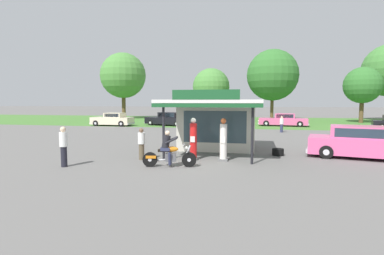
% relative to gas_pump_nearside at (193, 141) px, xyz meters
% --- Properties ---
extents(ground_plane, '(300.00, 300.00, 0.00)m').
position_rel_gas_pump_nearside_xyz_m(ground_plane, '(0.19, -0.77, -0.94)').
color(ground_plane, slate).
extents(grass_verge_strip, '(120.00, 24.00, 0.01)m').
position_rel_gas_pump_nearside_xyz_m(grass_verge_strip, '(0.19, 29.23, -0.93)').
color(grass_verge_strip, '#477A33').
rests_on(grass_verge_strip, ground).
extents(service_station_kiosk, '(5.05, 6.64, 3.35)m').
position_rel_gas_pump_nearside_xyz_m(service_station_kiosk, '(0.73, 3.51, 0.75)').
color(service_station_kiosk, beige).
rests_on(service_station_kiosk, ground).
extents(gas_pump_nearside, '(0.44, 0.44, 2.04)m').
position_rel_gas_pump_nearside_xyz_m(gas_pump_nearside, '(0.00, 0.00, 0.00)').
color(gas_pump_nearside, slate).
rests_on(gas_pump_nearside, ground).
extents(gas_pump_offside, '(0.44, 0.44, 2.03)m').
position_rel_gas_pump_nearside_xyz_m(gas_pump_offside, '(1.46, -0.00, -0.00)').
color(gas_pump_offside, slate).
rests_on(gas_pump_offside, ground).
extents(motorcycle_with_rider, '(2.31, 0.74, 1.58)m').
position_rel_gas_pump_nearside_xyz_m(motorcycle_with_rider, '(-0.71, -1.83, -0.28)').
color(motorcycle_with_rider, black).
rests_on(motorcycle_with_rider, ground).
extents(featured_classic_sedan, '(5.84, 3.07, 1.61)m').
position_rel_gas_pump_nearside_xyz_m(featured_classic_sedan, '(8.29, 2.08, -0.19)').
color(featured_classic_sedan, '#E55993').
rests_on(featured_classic_sedan, ground).
extents(parked_car_back_row_centre, '(5.72, 2.43, 1.45)m').
position_rel_gas_pump_nearside_xyz_m(parked_car_back_row_centre, '(6.11, 21.90, -0.28)').
color(parked_car_back_row_centre, '#E55993').
rests_on(parked_car_back_row_centre, ground).
extents(parked_car_back_row_far_right, '(5.00, 2.14, 1.52)m').
position_rel_gas_pump_nearside_xyz_m(parked_car_back_row_far_right, '(-13.36, 18.28, -0.23)').
color(parked_car_back_row_far_right, beige).
rests_on(parked_car_back_row_far_right, ground).
extents(parked_car_back_row_far_left, '(5.56, 3.05, 1.62)m').
position_rel_gas_pump_nearside_xyz_m(parked_car_back_row_far_left, '(-0.89, 21.53, -0.21)').
color(parked_car_back_row_far_left, '#E55993').
rests_on(parked_car_back_row_far_left, ground).
extents(parked_car_back_row_centre_left, '(5.82, 3.35, 1.56)m').
position_rel_gas_pump_nearside_xyz_m(parked_car_back_row_centre_left, '(-7.17, 20.08, -0.22)').
color(parked_car_back_row_centre_left, black).
rests_on(parked_car_back_row_centre_left, ground).
extents(bystander_standing_back_lot, '(0.34, 0.34, 1.49)m').
position_rel_gas_pump_nearside_xyz_m(bystander_standing_back_lot, '(5.30, 14.44, -0.16)').
color(bystander_standing_back_lot, '#2D3351').
rests_on(bystander_standing_back_lot, ground).
extents(bystander_strolling_foreground, '(0.34, 0.34, 1.75)m').
position_rel_gas_pump_nearside_xyz_m(bystander_strolling_foreground, '(-5.16, -2.73, -0.01)').
color(bystander_strolling_foreground, black).
rests_on(bystander_strolling_foreground, ground).
extents(bystander_leaning_by_kiosk, '(0.34, 0.34, 1.54)m').
position_rel_gas_pump_nearside_xyz_m(bystander_leaning_by_kiosk, '(-2.46, -0.53, -0.13)').
color(bystander_leaning_by_kiosk, brown).
rests_on(bystander_leaning_by_kiosk, ground).
extents(tree_oak_right, '(7.43, 7.43, 10.81)m').
position_rel_gas_pump_nearside_xyz_m(tree_oak_right, '(-18.65, 32.61, 5.99)').
color(tree_oak_right, brown).
rests_on(tree_oak_right, ground).
extents(tree_oak_far_left, '(7.58, 7.58, 10.52)m').
position_rel_gas_pump_nearside_xyz_m(tree_oak_far_left, '(5.46, 32.66, 5.68)').
color(tree_oak_far_left, brown).
rests_on(tree_oak_far_left, ground).
extents(tree_oak_left, '(5.73, 5.73, 7.98)m').
position_rel_gas_pump_nearside_xyz_m(tree_oak_left, '(-3.85, 32.89, 4.04)').
color(tree_oak_left, brown).
rests_on(tree_oak_left, ground).
extents(tree_oak_far_right, '(4.79, 4.79, 7.37)m').
position_rel_gas_pump_nearside_xyz_m(tree_oak_far_right, '(16.72, 29.65, 3.94)').
color(tree_oak_far_right, brown).
rests_on(tree_oak_far_right, ground).
extents(spare_tire_stack, '(0.60, 0.60, 0.36)m').
position_rel_gas_pump_nearside_xyz_m(spare_tire_stack, '(4.12, 2.03, -0.76)').
color(spare_tire_stack, black).
rests_on(spare_tire_stack, ground).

